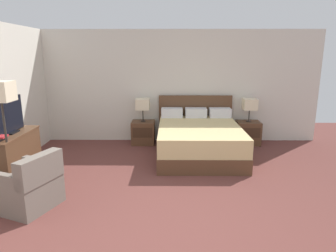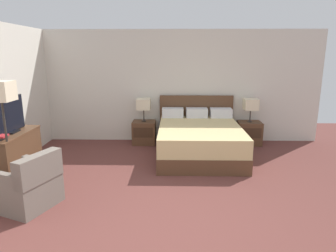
% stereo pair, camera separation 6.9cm
% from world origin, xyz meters
% --- Properties ---
extents(ground_plane, '(11.19, 11.19, 0.00)m').
position_xyz_m(ground_plane, '(0.00, 0.00, 0.00)').
color(ground_plane, brown).
extents(wall_back, '(6.84, 0.06, 2.53)m').
position_xyz_m(wall_back, '(0.00, 3.76, 1.26)').
color(wall_back, silver).
rests_on(wall_back, ground).
extents(bed, '(1.67, 2.11, 1.08)m').
position_xyz_m(bed, '(0.61, 2.68, 0.33)').
color(bed, brown).
rests_on(bed, ground).
extents(nightstand_left, '(0.51, 0.44, 0.52)m').
position_xyz_m(nightstand_left, '(-0.58, 3.45, 0.26)').
color(nightstand_left, brown).
rests_on(nightstand_left, ground).
extents(nightstand_right, '(0.51, 0.44, 0.52)m').
position_xyz_m(nightstand_right, '(1.79, 3.45, 0.26)').
color(nightstand_right, brown).
rests_on(nightstand_right, ground).
extents(table_lamp_left, '(0.30, 0.30, 0.52)m').
position_xyz_m(table_lamp_left, '(-0.58, 3.45, 0.91)').
color(table_lamp_left, '#332D28').
rests_on(table_lamp_left, nightstand_left).
extents(table_lamp_right, '(0.30, 0.30, 0.52)m').
position_xyz_m(table_lamp_right, '(1.79, 3.45, 0.91)').
color(table_lamp_right, '#332D28').
rests_on(table_lamp_right, nightstand_right).
extents(dresser, '(0.48, 1.17, 0.74)m').
position_xyz_m(dresser, '(-2.56, 1.52, 0.38)').
color(dresser, brown).
rests_on(dresser, ground).
extents(tv, '(0.18, 0.82, 0.58)m').
position_xyz_m(tv, '(-2.56, 1.57, 1.03)').
color(tv, black).
rests_on(tv, dresser).
extents(armchair_by_window, '(0.89, 0.89, 0.76)m').
position_xyz_m(armchair_by_window, '(-1.83, 0.52, 0.28)').
color(armchair_by_window, '#70665B').
rests_on(armchair_by_window, ground).
extents(floor_lamp, '(0.32, 0.32, 1.63)m').
position_xyz_m(floor_lamp, '(-2.36, 1.06, 1.37)').
color(floor_lamp, '#332D28').
rests_on(floor_lamp, ground).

